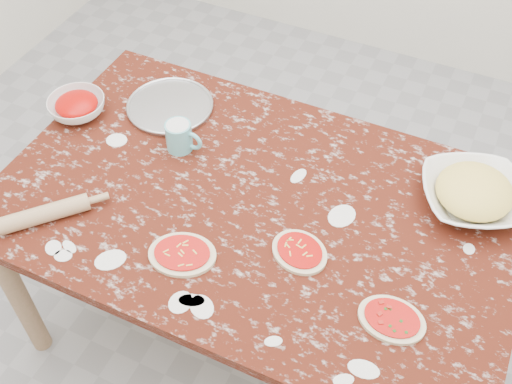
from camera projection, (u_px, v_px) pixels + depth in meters
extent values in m
plane|color=gray|center=(256.00, 326.00, 2.47)|extent=(4.00, 4.00, 0.00)
cube|color=#3E130A|center=(256.00, 207.00, 1.92)|extent=(1.60, 1.00, 0.04)
cube|color=#987056|center=(256.00, 219.00, 1.97)|extent=(1.50, 0.90, 0.08)
cylinder|color=#987056|center=(17.00, 293.00, 2.15)|extent=(0.07, 0.07, 0.71)
cylinder|color=#987056|center=(146.00, 142.00, 2.66)|extent=(0.07, 0.07, 0.71)
cylinder|color=#987056|center=(484.00, 258.00, 2.25)|extent=(0.07, 0.07, 0.71)
cylinder|color=#B2B2B7|center=(170.00, 107.00, 2.20)|extent=(0.33, 0.33, 0.01)
imported|color=white|center=(77.00, 107.00, 2.16)|extent=(0.23, 0.23, 0.06)
imported|color=white|center=(473.00, 196.00, 1.88)|extent=(0.41, 0.41, 0.08)
cylinder|color=#64B9C2|center=(179.00, 136.00, 2.03)|extent=(0.09, 0.09, 0.10)
torus|color=#64B9C2|center=(192.00, 141.00, 2.02)|extent=(0.07, 0.01, 0.07)
cylinder|color=silver|center=(178.00, 128.00, 2.01)|extent=(0.07, 0.07, 0.01)
ellipsoid|color=beige|center=(182.00, 255.00, 1.77)|extent=(0.23, 0.20, 0.01)
ellipsoid|color=red|center=(182.00, 253.00, 1.76)|extent=(0.19, 0.17, 0.00)
ellipsoid|color=beige|center=(299.00, 252.00, 1.78)|extent=(0.21, 0.19, 0.01)
ellipsoid|color=red|center=(300.00, 250.00, 1.77)|extent=(0.17, 0.16, 0.00)
ellipsoid|color=beige|center=(392.00, 320.00, 1.63)|extent=(0.18, 0.14, 0.01)
ellipsoid|color=red|center=(392.00, 318.00, 1.62)|extent=(0.15, 0.11, 0.00)
cylinder|color=tan|center=(45.00, 214.00, 1.84)|extent=(0.22, 0.23, 0.05)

